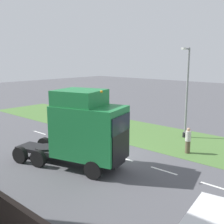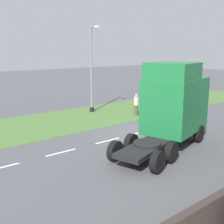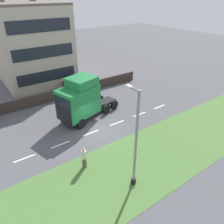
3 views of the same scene
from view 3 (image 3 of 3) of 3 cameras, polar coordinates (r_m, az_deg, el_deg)
name	(u,v)px [view 3 (image 3 of 3)]	position (r m, az deg, el deg)	size (l,w,h in m)	color
ground_plane	(98,130)	(22.02, -3.58, -4.74)	(120.00, 120.00, 0.00)	#515156
grass_verge	(138,164)	(18.24, 6.81, -13.29)	(7.00, 44.00, 0.01)	#4C7538
lane_markings	(104,128)	(22.33, -2.05, -4.16)	(0.16, 17.80, 0.00)	white
boundary_wall	(61,94)	(28.85, -13.22, 4.63)	(0.25, 24.00, 1.31)	#382D28
building_block	(29,43)	(35.87, -20.76, 16.47)	(11.94, 9.33, 12.04)	#B7AD99
lorry_cab	(81,100)	(22.82, -8.21, 3.19)	(4.32, 7.66, 4.87)	black
parked_car	(79,82)	(31.48, -8.66, 7.75)	(2.27, 4.41, 1.93)	black
lamp_post	(135,146)	(14.55, 6.04, -8.87)	(1.31, 0.38, 7.35)	black
pedestrian	(84,158)	(17.42, -7.31, -11.83)	(0.39, 0.39, 1.83)	brown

